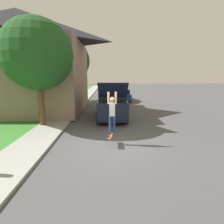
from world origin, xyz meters
name	(u,v)px	position (x,y,z in m)	size (l,w,h in m)	color
ground_plane	(111,145)	(0.00, 0.00, 0.00)	(120.00, 120.00, 0.00)	#49494C
lawn	(8,115)	(-8.00, 6.00, 0.04)	(10.00, 80.00, 0.08)	#387F2D
sidewalk	(64,115)	(-3.60, 6.00, 0.05)	(1.80, 80.00, 0.10)	#9E9E99
house	(20,60)	(-7.49, 7.82, 4.38)	(11.02, 8.40, 8.27)	#89705B
lawn_tree_near	(37,55)	(-4.21, 3.08, 4.28)	(4.10, 4.10, 6.27)	brown
lawn_tree_far	(70,61)	(-4.57, 13.55, 4.76)	(4.61, 4.61, 6.99)	brown
suv_parked	(112,103)	(0.14, 5.26, 1.09)	(2.10, 5.83, 2.73)	black
car_down_street	(122,95)	(1.61, 14.33, 0.70)	(1.98, 4.55, 1.44)	navy
skateboarder	(112,112)	(0.05, 0.05, 1.51)	(0.41, 0.21, 1.85)	navy
skateboard	(111,136)	(-0.01, -0.09, 0.44)	(0.25, 0.81, 0.27)	#B73D23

